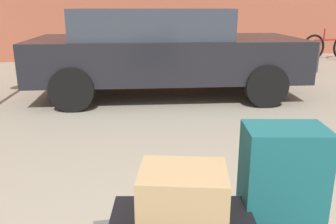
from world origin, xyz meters
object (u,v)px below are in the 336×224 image
duffel_bag_tan_topmost_pile (183,197)px  bollard_kerb_near (256,58)px  suitcase_teal_stacked_top (281,187)px  bicycle_leaning (329,47)px  parked_car (163,50)px  bollard_kerb_mid (313,57)px

duffel_bag_tan_topmost_pile → bollard_kerb_near: bearing=77.9°
duffel_bag_tan_topmost_pile → suitcase_teal_stacked_top: bearing=27.6°
duffel_bag_tan_topmost_pile → bicycle_leaning: bicycle_leaning is taller
suitcase_teal_stacked_top → parked_car: 4.45m
suitcase_teal_stacked_top → bollard_kerb_near: (2.57, 5.94, -0.29)m
parked_car → suitcase_teal_stacked_top: bearing=-92.9°
suitcase_teal_stacked_top → duffel_bag_tan_topmost_pile: suitcase_teal_stacked_top is taller
duffel_bag_tan_topmost_pile → bollard_kerb_mid: 7.54m
suitcase_teal_stacked_top → parked_car: bearing=98.5°
parked_car → bicycle_leaning: bearing=30.4°
suitcase_teal_stacked_top → bollard_kerb_near: suitcase_teal_stacked_top is taller
bollard_kerb_near → bollard_kerb_mid: bearing=0.0°
parked_car → bollard_kerb_mid: size_ratio=6.45×
bicycle_leaning → bollard_kerb_near: bearing=-151.5°
suitcase_teal_stacked_top → duffel_bag_tan_topmost_pile: size_ratio=1.67×
bicycle_leaning → bollard_kerb_near: 3.25m
parked_car → bollard_kerb_near: parked_car is taller
duffel_bag_tan_topmost_pile → bollard_kerb_near: duffel_bag_tan_topmost_pile is taller
suitcase_teal_stacked_top → bicycle_leaning: (5.42, 7.49, -0.27)m
bollard_kerb_near → bollard_kerb_mid: same height
duffel_bag_tan_topmost_pile → bicycle_leaning: bearing=67.0°
parked_car → bollard_kerb_mid: parked_car is taller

